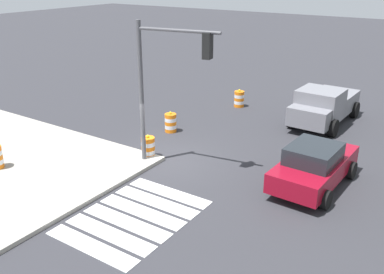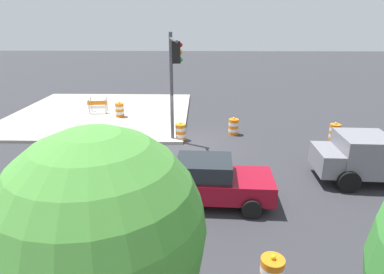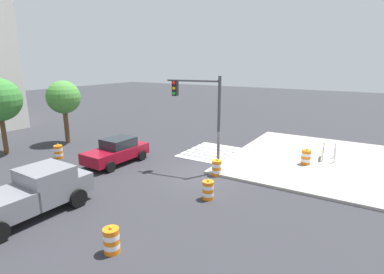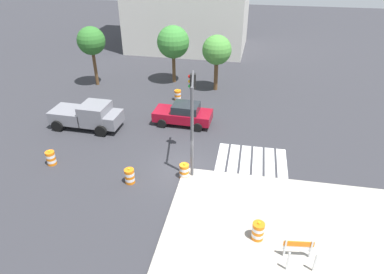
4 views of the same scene
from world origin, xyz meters
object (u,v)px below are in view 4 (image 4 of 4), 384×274
at_px(traffic_barrel_median_near, 184,171).
at_px(traffic_light_pole, 192,108).
at_px(street_tree_streetside_mid, 217,50).
at_px(traffic_barrel_on_sidewalk, 258,231).
at_px(street_tree_streetside_near, 91,41).
at_px(pickup_truck, 89,116).
at_px(traffic_barrel_near_corner, 130,176).
at_px(construction_barricade, 299,250).
at_px(traffic_barrel_median_far, 178,95).
at_px(sports_car, 184,114).
at_px(traffic_barrel_crosswalk_end, 51,158).
at_px(street_tree_streetside_far, 173,42).

bearing_deg(traffic_barrel_median_near, traffic_light_pole, 79.46).
bearing_deg(traffic_light_pole, street_tree_streetside_mid, 90.35).
xyz_separation_m(traffic_barrel_on_sidewalk, traffic_light_pole, (-4.05, 5.34, 3.31)).
relative_size(traffic_barrel_median_near, street_tree_streetside_near, 0.19).
bearing_deg(pickup_truck, traffic_barrel_near_corner, -48.31).
bearing_deg(traffic_barrel_on_sidewalk, construction_barricade, -27.32).
xyz_separation_m(traffic_barrel_median_far, traffic_barrel_on_sidewalk, (7.04, -14.71, 0.15)).
bearing_deg(traffic_barrel_median_near, street_tree_streetside_near, 131.06).
distance_m(traffic_barrel_near_corner, traffic_barrel_on_sidewalk, 7.86).
bearing_deg(traffic_light_pole, street_tree_streetside_near, 134.62).
relative_size(sports_car, traffic_barrel_crosswalk_end, 4.29).
bearing_deg(street_tree_streetside_near, traffic_barrel_crosswalk_end, -78.01).
distance_m(traffic_barrel_near_corner, construction_barricade, 9.80).
bearing_deg(traffic_light_pole, traffic_barrel_on_sidewalk, -52.85).
bearing_deg(pickup_truck, traffic_light_pole, -22.49).
bearing_deg(traffic_barrel_on_sidewalk, traffic_barrel_crosswalk_end, 162.83).
height_order(traffic_barrel_on_sidewalk, construction_barricade, traffic_barrel_on_sidewalk).
bearing_deg(traffic_barrel_on_sidewalk, traffic_barrel_near_corner, 157.18).
relative_size(traffic_barrel_near_corner, street_tree_streetside_mid, 0.20).
distance_m(traffic_barrel_crosswalk_end, traffic_barrel_median_near, 8.36).
distance_m(pickup_truck, traffic_barrel_crosswalk_end, 4.90).
bearing_deg(traffic_barrel_median_far, street_tree_streetside_mid, 45.18).
bearing_deg(pickup_truck, sports_car, 15.31).
height_order(pickup_truck, traffic_barrel_median_far, pickup_truck).
distance_m(traffic_light_pole, street_tree_streetside_mid, 12.31).
relative_size(traffic_barrel_median_near, street_tree_streetside_mid, 0.20).
bearing_deg(traffic_barrel_near_corner, pickup_truck, 131.69).
xyz_separation_m(traffic_barrel_median_near, street_tree_streetside_mid, (0.16, 13.56, 3.20)).
bearing_deg(construction_barricade, traffic_barrel_on_sidewalk, 152.68).
height_order(pickup_truck, traffic_barrel_near_corner, pickup_truck).
height_order(sports_car, street_tree_streetside_mid, street_tree_streetside_mid).
bearing_deg(sports_car, traffic_barrel_median_near, -77.95).
bearing_deg(traffic_barrel_near_corner, traffic_light_pole, 35.57).
relative_size(traffic_barrel_crosswalk_end, street_tree_streetside_far, 0.19).
distance_m(pickup_truck, street_tree_streetside_near, 9.17).
relative_size(traffic_barrel_median_far, street_tree_streetside_near, 0.19).
distance_m(pickup_truck, traffic_light_pole, 9.45).
bearing_deg(street_tree_streetside_far, street_tree_streetside_near, -164.00).
height_order(traffic_barrel_near_corner, street_tree_streetside_mid, street_tree_streetside_mid).
distance_m(traffic_barrel_near_corner, traffic_light_pole, 5.24).
distance_m(traffic_light_pole, street_tree_streetside_far, 14.17).
bearing_deg(construction_barricade, street_tree_streetside_mid, 107.50).
xyz_separation_m(traffic_barrel_on_sidewalk, street_tree_streetside_far, (-8.32, 18.85, 3.24)).
height_order(construction_barricade, traffic_light_pole, traffic_light_pole).
relative_size(sports_car, traffic_light_pole, 0.80).
xyz_separation_m(traffic_barrel_median_far, traffic_light_pole, (2.99, -9.37, 3.46)).
bearing_deg(traffic_barrel_median_near, street_tree_streetside_mid, 89.33).
bearing_deg(street_tree_streetside_mid, traffic_barrel_near_corner, -102.09).
distance_m(street_tree_streetside_near, street_tree_streetside_far, 7.36).
height_order(traffic_barrel_on_sidewalk, street_tree_streetside_far, street_tree_streetside_far).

